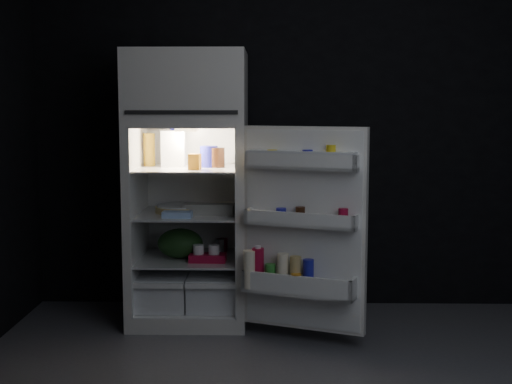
{
  "coord_description": "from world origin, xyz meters",
  "views": [
    {
      "loc": [
        -0.33,
        -3.36,
        1.43
      ],
      "look_at": [
        -0.42,
        1.0,
        0.9
      ],
      "focal_mm": 50.0,
      "sensor_mm": 36.0,
      "label": 1
    }
  ],
  "objects_px": {
    "fridge_door": "(301,231)",
    "refrigerator": "(189,178)",
    "egg_carton": "(209,209)",
    "yogurt_tray": "(208,258)",
    "milk_jug": "(174,149)"
  },
  "relations": [
    {
      "from": "milk_jug",
      "to": "yogurt_tray",
      "type": "xyz_separation_m",
      "value": [
        0.24,
        -0.2,
        -0.69
      ]
    },
    {
      "from": "refrigerator",
      "to": "yogurt_tray",
      "type": "bearing_deg",
      "value": -51.33
    },
    {
      "from": "refrigerator",
      "to": "fridge_door",
      "type": "height_order",
      "value": "refrigerator"
    },
    {
      "from": "milk_jug",
      "to": "egg_carton",
      "type": "xyz_separation_m",
      "value": [
        0.25,
        -0.15,
        -0.38
      ]
    },
    {
      "from": "egg_carton",
      "to": "yogurt_tray",
      "type": "height_order",
      "value": "egg_carton"
    },
    {
      "from": "fridge_door",
      "to": "yogurt_tray",
      "type": "distance_m",
      "value": 0.72
    },
    {
      "from": "fridge_door",
      "to": "egg_carton",
      "type": "bearing_deg",
      "value": 145.19
    },
    {
      "from": "egg_carton",
      "to": "fridge_door",
      "type": "bearing_deg",
      "value": -29.27
    },
    {
      "from": "fridge_door",
      "to": "yogurt_tray",
      "type": "height_order",
      "value": "fridge_door"
    },
    {
      "from": "refrigerator",
      "to": "fridge_door",
      "type": "bearing_deg",
      "value": -35.38
    },
    {
      "from": "fridge_door",
      "to": "egg_carton",
      "type": "xyz_separation_m",
      "value": [
        -0.58,
        0.4,
        0.07
      ]
    },
    {
      "from": "refrigerator",
      "to": "fridge_door",
      "type": "xyz_separation_m",
      "value": [
        0.72,
        -0.51,
        -0.27
      ]
    },
    {
      "from": "milk_jug",
      "to": "egg_carton",
      "type": "bearing_deg",
      "value": -32.11
    },
    {
      "from": "fridge_door",
      "to": "refrigerator",
      "type": "bearing_deg",
      "value": 144.62
    },
    {
      "from": "yogurt_tray",
      "to": "milk_jug",
      "type": "bearing_deg",
      "value": 141.62
    }
  ]
}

